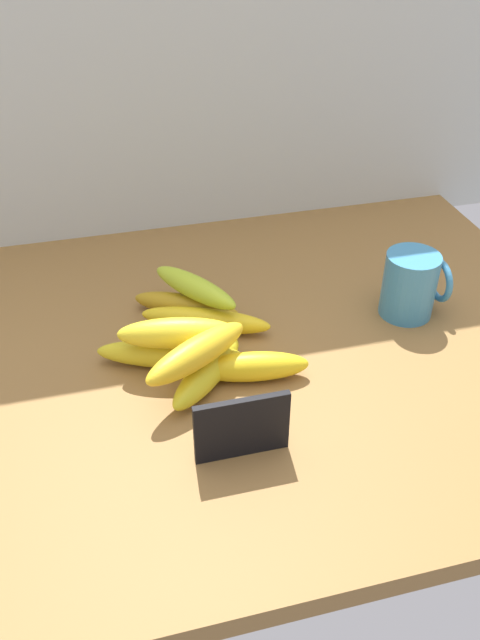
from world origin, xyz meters
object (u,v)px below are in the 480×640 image
banana_2 (207,372)px  banana_7 (197,353)px  chalkboard_sign (242,429)px  coffee_mug (411,285)px  banana_3 (251,367)px  banana_4 (171,354)px  banana_5 (177,333)px  banana_0 (204,320)px  banana_6 (195,287)px  banana_1 (186,306)px

banana_2 → banana_7: bearing=-159.8°
chalkboard_sign → coffee_mug: coffee_mug is taller
banana_3 → banana_4: 11.03cm
banana_5 → banana_4: bearing=142.3°
banana_0 → banana_3: size_ratio=1.25×
banana_2 → banana_0: bearing=80.5°
banana_3 → banana_6: banana_6 is taller
banana_2 → banana_6: size_ratio=1.00×
banana_4 → banana_7: banana_7 is taller
chalkboard_sign → banana_5: 17.46cm
banana_2 → banana_5: size_ratio=0.99×
coffee_mug → banana_5: bearing=-173.1°
banana_3 → banana_4: (-9.74, 5.17, -0.06)cm
banana_5 → chalkboard_sign: bearing=-75.7°
chalkboard_sign → coffee_mug: bearing=34.1°
banana_4 → banana_6: 11.99cm
coffee_mug → banana_3: (-26.61, -8.69, -2.97)cm
banana_4 → banana_5: size_ratio=1.29×
banana_5 → banana_6: bearing=67.8°
banana_0 → banana_2: banana_2 is taller
banana_1 → banana_5: bearing=-105.0°
banana_2 → banana_7: 4.16cm
banana_1 → banana_7: (-1.45, -16.11, 4.07)cm
coffee_mug → banana_4: (-36.35, -3.51, -3.03)cm
banana_0 → banana_3: (3.87, -11.82, 0.21)cm
banana_0 → banana_6: (-0.46, 3.50, 3.53)cm
coffee_mug → banana_0: (-30.48, 3.13, -3.19)cm
banana_6 → banana_7: (-2.80, -15.45, 0.56)cm
banana_3 → banana_6: 16.26cm
banana_1 → banana_4: banana_4 is taller
chalkboard_sign → banana_6: 27.73cm
banana_1 → banana_2: bearing=-90.4°
banana_5 → banana_6: 11.78cm
banana_2 → banana_7: size_ratio=0.96×
banana_3 → banana_6: size_ratio=0.98×
chalkboard_sign → banana_1: size_ratio=0.68×
banana_3 → banana_7: 8.12cm
banana_3 → banana_5: (-8.78, 4.43, 3.92)cm
chalkboard_sign → banana_7: 12.68cm
banana_0 → banana_2: size_ratio=1.23×
banana_3 → banana_7: banana_7 is taller
banana_1 → chalkboard_sign: bearing=-87.6°
banana_4 → banana_7: (2.61, -5.30, 3.94)cm
banana_3 → banana_5: 10.59cm
banana_5 → banana_7: size_ratio=0.97×
coffee_mug → banana_1: size_ratio=0.61×
coffee_mug → banana_3: 28.15cm
coffee_mug → banana_1: (-32.29, 7.29, -3.16)cm
coffee_mug → banana_3: size_ratio=0.65×
banana_0 → banana_5: banana_5 is taller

